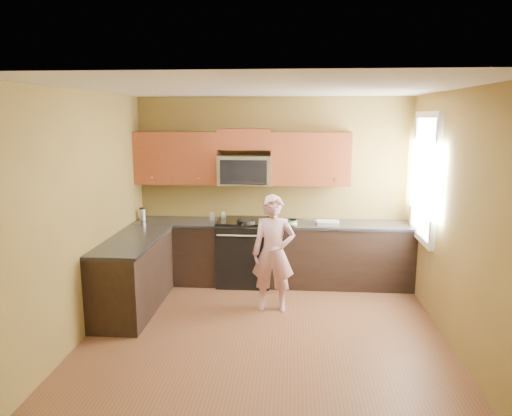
# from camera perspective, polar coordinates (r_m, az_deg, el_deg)

# --- Properties ---
(floor) EXTENTS (4.00, 4.00, 0.00)m
(floor) POSITION_cam_1_polar(r_m,az_deg,el_deg) (5.53, 1.05, -14.96)
(floor) COLOR brown
(floor) RESTS_ON ground
(ceiling) EXTENTS (4.00, 4.00, 0.00)m
(ceiling) POSITION_cam_1_polar(r_m,az_deg,el_deg) (4.98, 1.16, 14.20)
(ceiling) COLOR white
(ceiling) RESTS_ON ground
(wall_back) EXTENTS (4.00, 0.00, 4.00)m
(wall_back) POSITION_cam_1_polar(r_m,az_deg,el_deg) (7.05, 2.06, 2.25)
(wall_back) COLOR brown
(wall_back) RESTS_ON ground
(wall_front) EXTENTS (4.00, 0.00, 4.00)m
(wall_front) POSITION_cam_1_polar(r_m,az_deg,el_deg) (3.17, -1.06, -8.77)
(wall_front) COLOR brown
(wall_front) RESTS_ON ground
(wall_left) EXTENTS (0.00, 4.00, 4.00)m
(wall_left) POSITION_cam_1_polar(r_m,az_deg,el_deg) (5.57, -19.89, -0.75)
(wall_left) COLOR brown
(wall_left) RESTS_ON ground
(wall_right) EXTENTS (0.00, 4.00, 4.00)m
(wall_right) POSITION_cam_1_polar(r_m,az_deg,el_deg) (5.36, 22.98, -1.42)
(wall_right) COLOR brown
(wall_right) RESTS_ON ground
(cabinet_back_run) EXTENTS (4.00, 0.60, 0.88)m
(cabinet_back_run) POSITION_cam_1_polar(r_m,az_deg,el_deg) (6.96, 1.91, -5.55)
(cabinet_back_run) COLOR black
(cabinet_back_run) RESTS_ON floor
(cabinet_left_run) EXTENTS (0.60, 1.60, 0.88)m
(cabinet_left_run) POSITION_cam_1_polar(r_m,az_deg,el_deg) (6.23, -14.54, -7.90)
(cabinet_left_run) COLOR black
(cabinet_left_run) RESTS_ON floor
(countertop_back) EXTENTS (4.00, 0.62, 0.04)m
(countertop_back) POSITION_cam_1_polar(r_m,az_deg,el_deg) (6.83, 1.93, -1.87)
(countertop_back) COLOR black
(countertop_back) RESTS_ON cabinet_back_run
(countertop_left) EXTENTS (0.62, 1.60, 0.04)m
(countertop_left) POSITION_cam_1_polar(r_m,az_deg,el_deg) (6.10, -14.66, -3.81)
(countertop_left) COLOR black
(countertop_left) RESTS_ON cabinet_left_run
(stove) EXTENTS (0.76, 0.65, 0.95)m
(stove) POSITION_cam_1_polar(r_m,az_deg,el_deg) (6.95, -1.41, -5.26)
(stove) COLOR black
(stove) RESTS_ON floor
(microwave) EXTENTS (0.76, 0.40, 0.42)m
(microwave) POSITION_cam_1_polar(r_m,az_deg,el_deg) (6.87, -1.34, 2.87)
(microwave) COLOR silver
(microwave) RESTS_ON wall_back
(upper_cab_left) EXTENTS (1.22, 0.33, 0.75)m
(upper_cab_left) POSITION_cam_1_polar(r_m,az_deg,el_deg) (7.07, -9.33, 2.96)
(upper_cab_left) COLOR brown
(upper_cab_left) RESTS_ON wall_back
(upper_cab_right) EXTENTS (1.12, 0.33, 0.75)m
(upper_cab_right) POSITION_cam_1_polar(r_m,az_deg,el_deg) (6.87, 6.52, 2.80)
(upper_cab_right) COLOR brown
(upper_cab_right) RESTS_ON wall_back
(upper_cab_over_mw) EXTENTS (0.76, 0.33, 0.30)m
(upper_cab_over_mw) POSITION_cam_1_polar(r_m,az_deg,el_deg) (6.84, -1.33, 8.30)
(upper_cab_over_mw) COLOR brown
(upper_cab_over_mw) RESTS_ON wall_back
(window) EXTENTS (0.06, 1.06, 1.66)m
(window) POSITION_cam_1_polar(r_m,az_deg,el_deg) (6.44, 19.69, 3.48)
(window) COLOR white
(window) RESTS_ON wall_right
(woman) EXTENTS (0.55, 0.38, 1.47)m
(woman) POSITION_cam_1_polar(r_m,az_deg,el_deg) (5.95, 2.11, -5.47)
(woman) COLOR #CD667B
(woman) RESTS_ON floor
(frying_pan) EXTENTS (0.29, 0.46, 0.06)m
(frying_pan) POSITION_cam_1_polar(r_m,az_deg,el_deg) (6.58, -1.22, -1.92)
(frying_pan) COLOR black
(frying_pan) RESTS_ON stove
(butter_tub) EXTENTS (0.16, 0.16, 0.10)m
(butter_tub) POSITION_cam_1_polar(r_m,az_deg,el_deg) (6.66, 4.39, -2.07)
(butter_tub) COLOR gold
(butter_tub) RESTS_ON countertop_back
(toast_slice) EXTENTS (0.12, 0.12, 0.01)m
(toast_slice) POSITION_cam_1_polar(r_m,az_deg,el_deg) (6.64, 4.09, -2.04)
(toast_slice) COLOR #B27F47
(toast_slice) RESTS_ON countertop_back
(napkin_a) EXTENTS (0.14, 0.15, 0.06)m
(napkin_a) POSITION_cam_1_polar(r_m,az_deg,el_deg) (6.58, 4.47, -1.95)
(napkin_a) COLOR silver
(napkin_a) RESTS_ON countertop_back
(napkin_b) EXTENTS (0.14, 0.15, 0.07)m
(napkin_b) POSITION_cam_1_polar(r_m,az_deg,el_deg) (6.78, 7.57, -1.61)
(napkin_b) COLOR silver
(napkin_b) RESTS_ON countertop_back
(dish_towel) EXTENTS (0.32, 0.26, 0.05)m
(dish_towel) POSITION_cam_1_polar(r_m,az_deg,el_deg) (6.74, 8.68, -1.78)
(dish_towel) COLOR silver
(dish_towel) RESTS_ON countertop_back
(travel_mug) EXTENTS (0.11, 0.11, 0.19)m
(travel_mug) POSITION_cam_1_polar(r_m,az_deg,el_deg) (7.16, -13.45, -1.41)
(travel_mug) COLOR silver
(travel_mug) RESTS_ON countertop_back
(glass_b) EXTENTS (0.09, 0.09, 0.12)m
(glass_b) POSITION_cam_1_polar(r_m,az_deg,el_deg) (6.95, -5.29, -1.02)
(glass_b) COLOR silver
(glass_b) RESTS_ON countertop_back
(glass_c) EXTENTS (0.08, 0.08, 0.12)m
(glass_c) POSITION_cam_1_polar(r_m,az_deg,el_deg) (6.98, -3.94, -0.95)
(glass_c) COLOR silver
(glass_c) RESTS_ON countertop_back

